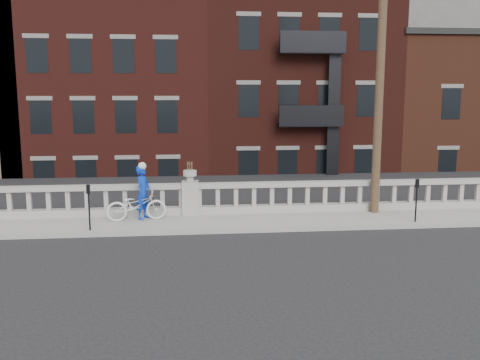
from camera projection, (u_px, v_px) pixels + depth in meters
name	position (u px, v px, depth m)	size (l,w,h in m)	color
ground	(192.00, 254.00, 13.97)	(120.00, 120.00, 0.00)	black
sidewalk	(191.00, 223.00, 16.90)	(32.00, 2.20, 0.15)	#9C9A91
balustrade	(190.00, 200.00, 17.74)	(28.00, 0.34, 1.03)	#9C9A91
planter_pedestal	(190.00, 194.00, 17.71)	(0.55, 0.55, 1.76)	#9C9A91
lower_level	(195.00, 114.00, 36.20)	(80.00, 44.00, 20.80)	#605E59
utility_pole	(381.00, 59.00, 17.25)	(1.60, 0.28, 10.00)	#422D1E
parking_meter_b	(89.00, 202.00, 15.62)	(0.10, 0.09, 1.36)	black
parking_meter_c	(417.00, 195.00, 16.61)	(0.10, 0.09, 1.36)	black
bicycle	(136.00, 205.00, 16.87)	(0.65, 1.87, 0.98)	silver
cyclist	(143.00, 192.00, 17.03)	(0.63, 0.41, 1.72)	#0B32B1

